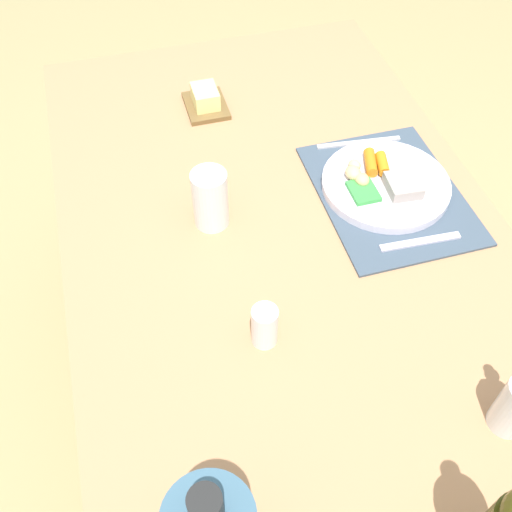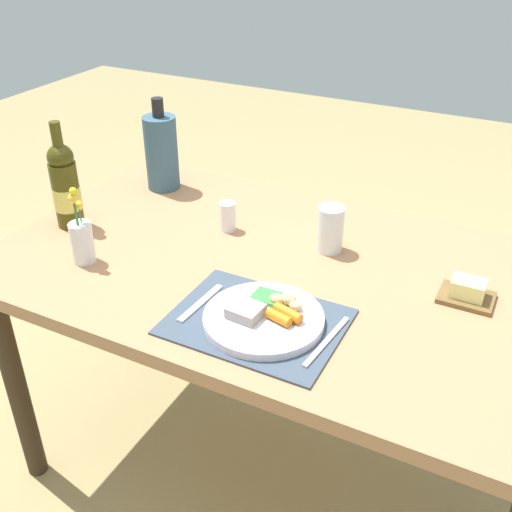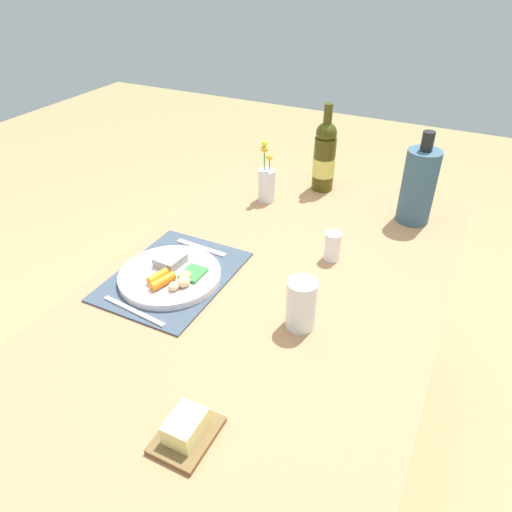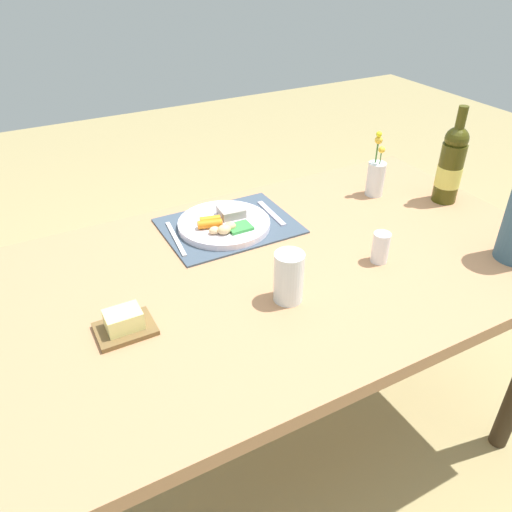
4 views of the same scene
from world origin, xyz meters
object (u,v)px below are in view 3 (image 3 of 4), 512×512
butter_dish (186,430)px  wine_bottle (324,157)px  fork (201,248)px  cooler_bottle (418,186)px  dinner_plate (171,275)px  salt_shaker (332,246)px  dining_table (262,315)px  knife (134,311)px  water_tumbler (301,307)px  flower_vase (267,183)px

butter_dish → wine_bottle: bearing=-173.1°
fork → cooler_bottle: size_ratio=0.56×
cooler_bottle → wine_bottle: size_ratio=0.96×
butter_dish → dinner_plate: bearing=-141.8°
fork → wine_bottle: bearing=165.3°
salt_shaker → wine_bottle: bearing=-156.8°
dining_table → salt_shaker: bearing=152.9°
dinner_plate → wine_bottle: size_ratio=0.88×
salt_shaker → wine_bottle: size_ratio=0.27×
dinner_plate → wine_bottle: (-0.73, 0.17, 0.11)m
dining_table → knife: (0.23, -0.25, 0.09)m
dinner_plate → water_tumbler: bearing=88.6°
water_tumbler → cooler_bottle: bearing=167.8°
dinner_plate → water_tumbler: water_tumbler is taller
water_tumbler → dining_table: bearing=-120.2°
knife → wine_bottle: size_ratio=0.63×
flower_vase → butter_dish: bearing=16.6°
butter_dish → salt_shaker: bearing=176.0°
knife → flower_vase: size_ratio=0.91×
butter_dish → knife: bearing=-127.3°
fork → knife: 0.32m
dining_table → fork: 0.28m
dinner_plate → wine_bottle: wine_bottle is taller
fork → wine_bottle: size_ratio=0.54×
dinner_plate → flower_vase: size_ratio=1.26×
dinner_plate → salt_shaker: size_ratio=3.21×
knife → water_tumbler: size_ratio=1.54×
dining_table → dinner_plate: bearing=-73.5°
cooler_bottle → water_tumbler: (0.65, -0.14, -0.07)m
dinner_plate → butter_dish: 0.50m
salt_shaker → water_tumbler: bearing=4.7°
butter_dish → wine_bottle: size_ratio=0.41×
wine_bottle → cooler_bottle: bearing=75.1°
butter_dish → wine_bottle: (-1.12, -0.14, 0.10)m
knife → cooler_bottle: 0.96m
butter_dish → wine_bottle: wine_bottle is taller
dining_table → dinner_plate: dinner_plate is taller
knife → water_tumbler: 0.42m
knife → cooler_bottle: cooler_bottle is taller
flower_vase → cooler_bottle: (-0.08, 0.50, 0.06)m
wine_bottle → knife: bearing=-11.4°
dining_table → butter_dish: (0.47, 0.07, 0.11)m
fork → flower_vase: bearing=178.0°
water_tumbler → knife: bearing=-69.4°
flower_vase → dinner_plate: bearing=-2.9°
dining_table → fork: bearing=-110.8°
fork → butter_dish: size_ratio=1.31×
knife → cooler_bottle: (-0.79, 0.53, 0.12)m
cooler_bottle → flower_vase: bearing=-80.3°
knife → butter_dish: butter_dish is taller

